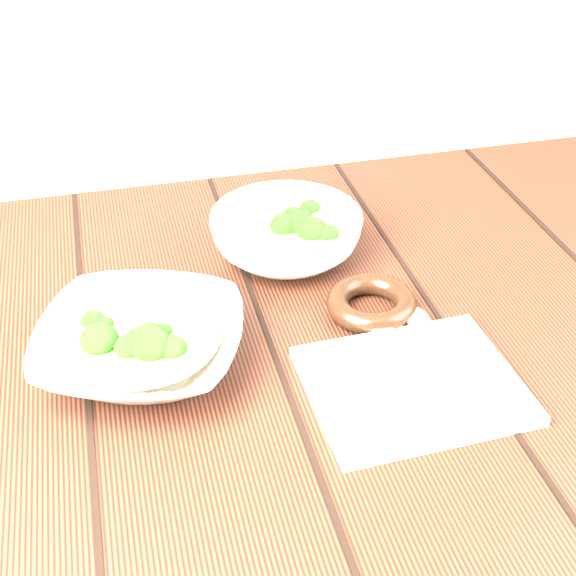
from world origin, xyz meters
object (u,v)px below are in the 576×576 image
at_px(table, 286,413).
at_px(soup_bowl_front, 141,345).
at_px(napkin, 413,385).
at_px(trivet, 371,303).
at_px(soup_bowl_back, 286,235).

distance_m(table, soup_bowl_front, 0.22).
bearing_deg(table, napkin, -48.55).
xyz_separation_m(soup_bowl_front, trivet, (0.27, 0.03, -0.02)).
height_order(soup_bowl_front, soup_bowl_back, soup_bowl_back).
relative_size(soup_bowl_back, trivet, 2.24).
bearing_deg(table, trivet, 9.38).
distance_m(soup_bowl_back, trivet, 0.16).
bearing_deg(table, soup_bowl_back, 75.87).
bearing_deg(soup_bowl_front, napkin, -21.78).
xyz_separation_m(trivet, napkin, (-0.00, -0.14, -0.01)).
height_order(soup_bowl_front, trivet, soup_bowl_front).
distance_m(soup_bowl_front, trivet, 0.27).
relative_size(table, soup_bowl_front, 4.41).
height_order(trivet, napkin, trivet).
distance_m(table, napkin, 0.20).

